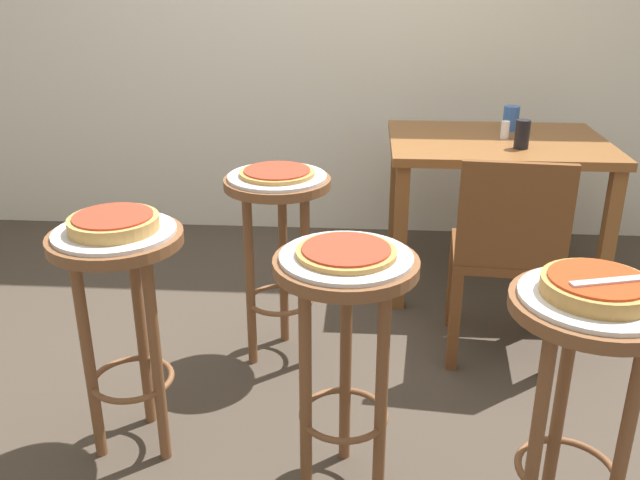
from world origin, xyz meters
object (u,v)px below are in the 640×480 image
Objects in this scene: stool_middle at (345,323)px; pizza_server_knife at (615,280)px; serving_plate_leftside at (115,232)px; serving_plate_middle at (346,257)px; pizza_foreground at (597,287)px; pizza_leftside at (114,223)px; pizza_rear at (277,173)px; wooden_chair at (506,251)px; pizza_middle at (346,252)px; cup_far_edge at (511,118)px; stool_foreground at (583,371)px; stool_leftside at (122,293)px; stool_rear at (278,228)px; condiment_shaker at (505,130)px; dining_table at (496,161)px; cup_near_edge at (522,134)px; serving_plate_rear at (277,177)px; serving_plate_foreground at (595,298)px.

pizza_server_knife is (0.62, -0.22, 0.26)m from stool_middle.
serving_plate_middle is at bearing -11.51° from serving_plate_leftside.
pizza_leftside is (-1.28, 0.34, -0.00)m from pizza_foreground.
pizza_rear is 0.93m from wooden_chair.
cup_far_edge is at bearing 66.30° from pizza_middle.
pizza_foreground reaches higher than stool_foreground.
wooden_chair is (1.28, 0.63, -0.09)m from stool_leftside.
wooden_chair is (0.87, 0.04, -0.09)m from stool_rear.
wooden_chair is (-0.16, -0.94, -0.32)m from cup_far_edge.
serving_plate_middle is at bearing -68.93° from pizza_rear.
stool_middle is 0.71m from pizza_server_knife.
serving_plate_leftside reaches higher than stool_rear.
condiment_shaker reaches higher than stool_leftside.
pizza_leftside is (-1.28, 0.34, 0.23)m from stool_foreground.
pizza_foreground is at bearing -46.61° from pizza_rear.
serving_plate_leftside reaches higher than stool_middle.
pizza_rear is at bearing 55.46° from stool_leftside.
pizza_rear reaches higher than stool_middle.
cup_far_edge is at bearing 85.34° from stool_foreground.
dining_table is (0.66, 1.52, 0.06)m from stool_middle.
cup_near_edge is 0.58× the size of pizza_server_knife.
wooden_chair is at bearing 2.90° from stool_rear.
serving_plate_rear is (0.40, 0.59, -0.03)m from pizza_leftside.
pizza_foreground is at bearing -45.00° from stool_foreground.
pizza_server_knife reaches higher than serving_plate_rear.
serving_plate_leftside is 4.29× the size of condiment_shaker.
pizza_foreground is 1.29m from stool_rear.
pizza_server_knife reaches higher than condiment_shaker.
condiment_shaker is (1.38, 1.39, 0.01)m from serving_plate_leftside.
pizza_middle is 1.04× the size of pizza_leftside.
serving_plate_leftside is at bearing -124.54° from stool_rear.
serving_plate_foreground is 1.91m from cup_far_edge.
serving_plate_middle is at bearing -11.51° from stool_leftside.
pizza_leftside is at bearing -139.45° from cup_near_edge.
wooden_chair reaches higher than pizza_middle.
cup_near_edge reaches higher than serving_plate_rear.
serving_plate_leftside reaches higher than stool_foreground.
cup_near_edge is at bearing 31.67° from serving_plate_rear.
stool_rear is (0.40, 0.59, -0.23)m from pizza_leftside.
cup_near_edge is at bearing 31.67° from stool_rear.
stool_middle is at bearing 145.33° from pizza_server_knife.
pizza_middle is at bearing 161.59° from pizza_foreground.
pizza_foreground is 0.94× the size of pizza_rear.
pizza_rear is 1.26m from condiment_shaker.
wooden_chair is (0.87, 0.04, -0.29)m from serving_plate_rear.
pizza_foreground is 1.32m from pizza_leftside.
condiment_shaker is at bearing 102.52° from cup_near_edge.
serving_plate_leftside is 1.37× the size of pizza_leftside.
stool_foreground is at bearing -92.27° from dining_table.
serving_plate_foreground is 3.00× the size of cup_far_edge.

